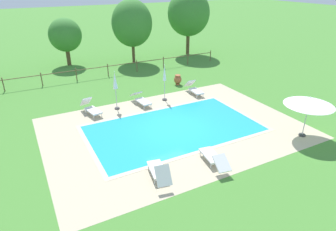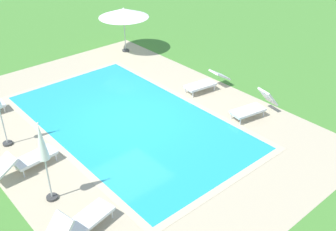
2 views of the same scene
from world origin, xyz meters
TOP-DOWN VIEW (x-y plane):
  - ground_plane at (0.00, 0.00)m, footprint 160.00×160.00m
  - pool_deck_paving at (0.00, 0.00)m, footprint 13.89×9.91m
  - swimming_pool_water at (0.00, 0.00)m, footprint 9.23×5.24m
  - pool_coping_rim at (0.00, 0.00)m, footprint 9.71×5.72m
  - sun_lounger_north_near_steps at (-0.27, 4.00)m, footprint 0.79×2.10m
  - sun_lounger_north_mid at (-2.77, -3.72)m, footprint 0.93×1.95m
  - sun_lounger_north_far at (3.88, 4.00)m, footprint 0.71×1.98m
  - sun_lounger_north_end at (-0.13, -3.91)m, footprint 0.89×2.11m
  - sun_lounger_south_near_corner at (-3.58, 4.07)m, footprint 0.98×2.00m
  - patio_umbrella_open_foreground at (5.64, -3.96)m, footprint 2.48×2.48m
  - patio_umbrella_closed_row_west at (1.44, 3.93)m, footprint 0.32×0.32m
  - patio_umbrella_closed_row_mid_west at (-1.94, 4.04)m, footprint 0.32×0.32m
  - terracotta_urn_near_fence at (3.81, 6.29)m, footprint 0.59×0.59m
  - perimeter_fence at (-0.32, 11.03)m, footprint 21.24×0.08m
  - tree_far_west at (9.76, 14.58)m, footprint 4.35×4.35m
  - tree_centre at (-2.57, 16.16)m, footprint 2.98×2.98m
  - tree_east_mid at (3.28, 14.16)m, footprint 3.80×3.80m

SIDE VIEW (x-z plane):
  - ground_plane at x=0.00m, z-range 0.00..0.00m
  - pool_deck_paving at x=0.00m, z-range 0.00..0.01m
  - swimming_pool_water at x=0.00m, z-range 0.00..0.01m
  - pool_coping_rim at x=0.00m, z-range 0.01..0.01m
  - sun_lounger_north_near_steps at x=-0.27m, z-range -0.02..0.73m
  - sun_lounger_north_end at x=-0.13m, z-range -0.02..0.74m
  - sun_lounger_north_far at x=3.88m, z-range -0.07..0.83m
  - sun_lounger_south_near_corner at x=-3.58m, z-range -0.08..0.85m
  - sun_lounger_north_mid at x=-2.77m, z-range -0.10..0.88m
  - terracotta_urn_near_fence at x=3.81m, z-range 0.03..0.81m
  - perimeter_fence at x=-0.32m, z-range 0.15..1.20m
  - patio_umbrella_closed_row_west at x=1.44m, z-range 0.40..2.95m
  - patio_umbrella_closed_row_mid_west at x=-1.94m, z-range 0.50..2.99m
  - patio_umbrella_open_foreground at x=5.64m, z-range 0.86..3.11m
  - tree_centre at x=-2.57m, z-range 0.63..4.99m
  - tree_east_mid at x=3.28m, z-range 0.77..6.68m
  - tree_far_west at x=9.76m, z-range 0.96..7.57m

